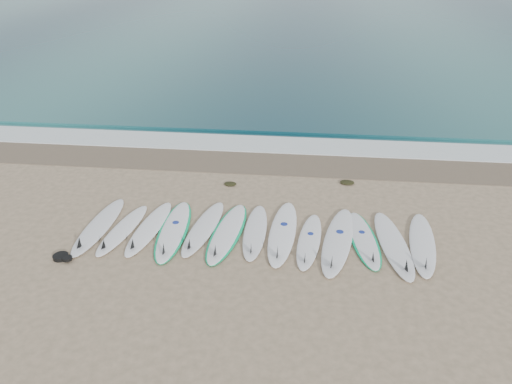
# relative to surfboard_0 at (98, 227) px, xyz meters

# --- Properties ---
(ground) EXTENTS (120.00, 120.00, 0.00)m
(ground) POSITION_rel_surfboard_0_xyz_m (3.62, 0.09, -0.06)
(ground) COLOR #988062
(ocean) EXTENTS (120.00, 55.00, 0.03)m
(ocean) POSITION_rel_surfboard_0_xyz_m (3.62, 32.59, -0.04)
(ocean) COLOR #184D52
(ocean) RESTS_ON ground
(wet_sand_band) EXTENTS (120.00, 1.80, 0.01)m
(wet_sand_band) POSITION_rel_surfboard_0_xyz_m (3.62, 4.19, -0.05)
(wet_sand_band) COLOR brown
(wet_sand_band) RESTS_ON ground
(foam_band) EXTENTS (120.00, 1.40, 0.04)m
(foam_band) POSITION_rel_surfboard_0_xyz_m (3.62, 5.59, -0.04)
(foam_band) COLOR silver
(foam_band) RESTS_ON ground
(wave_crest) EXTENTS (120.00, 1.00, 0.10)m
(wave_crest) POSITION_rel_surfboard_0_xyz_m (3.62, 7.09, -0.01)
(wave_crest) COLOR #184D52
(wave_crest) RESTS_ON ground
(surfboard_0) EXTENTS (0.66, 2.66, 0.34)m
(surfboard_0) POSITION_rel_surfboard_0_xyz_m (0.00, 0.00, 0.00)
(surfboard_0) COLOR silver
(surfboard_0) RESTS_ON ground
(surfboard_1) EXTENTS (0.80, 2.36, 0.30)m
(surfboard_1) POSITION_rel_surfboard_0_xyz_m (0.59, -0.09, -0.01)
(surfboard_1) COLOR white
(surfboard_1) RESTS_ON ground
(surfboard_2) EXTENTS (0.75, 2.52, 0.32)m
(surfboard_2) POSITION_rel_surfboard_0_xyz_m (1.18, 0.04, -0.00)
(surfboard_2) COLOR white
(surfboard_2) RESTS_ON ground
(surfboard_3) EXTENTS (0.79, 2.73, 0.34)m
(surfboard_3) POSITION_rel_surfboard_0_xyz_m (1.77, 0.02, -0.01)
(surfboard_3) COLOR white
(surfboard_3) RESTS_ON ground
(surfboard_4) EXTENTS (0.87, 2.57, 0.32)m
(surfboard_4) POSITION_rel_surfboard_0_xyz_m (2.42, 0.17, -0.00)
(surfboard_4) COLOR white
(surfboard_4) RESTS_ON ground
(surfboard_5) EXTENTS (0.91, 2.72, 0.34)m
(surfboard_5) POSITION_rel_surfboard_0_xyz_m (3.00, 0.06, -0.01)
(surfboard_5) COLOR white
(surfboard_5) RESTS_ON ground
(surfboard_6) EXTENTS (0.52, 2.43, 0.31)m
(surfboard_6) POSITION_rel_surfboard_0_xyz_m (3.63, 0.15, -0.00)
(surfboard_6) COLOR white
(surfboard_6) RESTS_ON ground
(surfboard_7) EXTENTS (0.73, 2.86, 0.36)m
(surfboard_7) POSITION_rel_surfboard_0_xyz_m (4.25, 0.16, 0.00)
(surfboard_7) COLOR white
(surfboard_7) RESTS_ON ground
(surfboard_8) EXTENTS (0.72, 2.37, 0.30)m
(surfboard_8) POSITION_rel_surfboard_0_xyz_m (4.85, -0.10, -0.01)
(surfboard_8) COLOR white
(surfboard_8) RESTS_ON ground
(surfboard_9) EXTENTS (1.08, 2.96, 0.37)m
(surfboard_9) POSITION_rel_surfboard_0_xyz_m (5.47, -0.05, 0.01)
(surfboard_9) COLOR white
(surfboard_9) RESTS_ON ground
(surfboard_10) EXTENTS (0.86, 2.45, 0.30)m
(surfboard_10) POSITION_rel_surfboard_0_xyz_m (6.06, 0.11, -0.01)
(surfboard_10) COLOR silver
(surfboard_10) RESTS_ON ground
(surfboard_11) EXTENTS (0.87, 2.80, 0.35)m
(surfboard_11) POSITION_rel_surfboard_0_xyz_m (6.69, -0.07, 0.00)
(surfboard_11) COLOR white
(surfboard_11) RESTS_ON ground
(surfboard_12) EXTENTS (0.88, 2.69, 0.34)m
(surfboard_12) POSITION_rel_surfboard_0_xyz_m (7.31, 0.03, 0.00)
(surfboard_12) COLOR white
(surfboard_12) RESTS_ON ground
(seaweed_near) EXTENTS (0.34, 0.26, 0.07)m
(seaweed_near) POSITION_rel_surfboard_0_xyz_m (2.69, 2.59, -0.03)
(seaweed_near) COLOR black
(seaweed_near) RESTS_ON ground
(seaweed_far) EXTENTS (0.39, 0.30, 0.08)m
(seaweed_far) POSITION_rel_surfboard_0_xyz_m (5.85, 3.01, -0.02)
(seaweed_far) COLOR black
(seaweed_far) RESTS_ON ground
(leash_coil) EXTENTS (0.46, 0.36, 0.11)m
(leash_coil) POSITION_rel_surfboard_0_xyz_m (-0.28, -1.24, -0.01)
(leash_coil) COLOR black
(leash_coil) RESTS_ON ground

